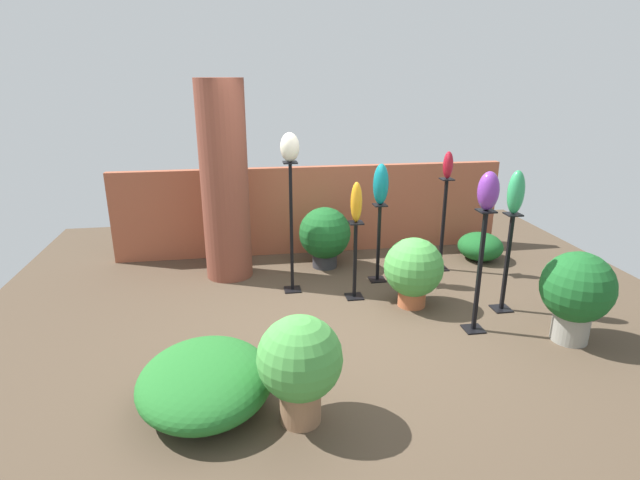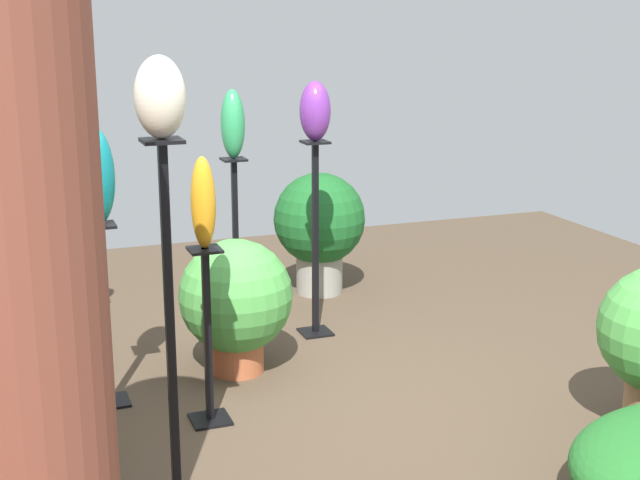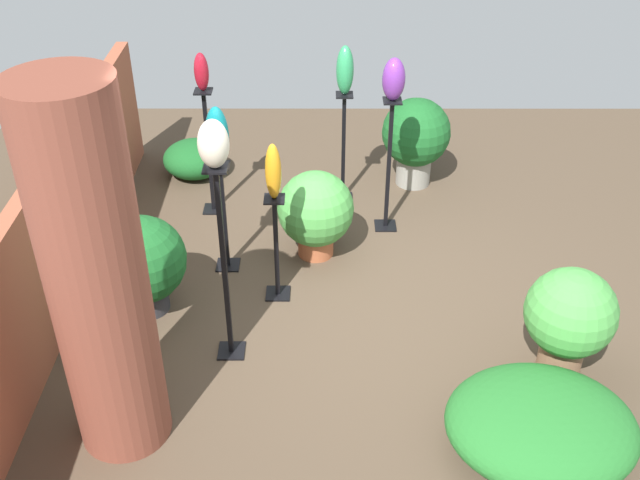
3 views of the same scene
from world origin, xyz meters
The scene contains 21 objects.
ground_plane centered at (0.00, 0.00, 0.00)m, with size 8.00×8.00×0.00m, color #4C3D2D.
brick_wall_back centered at (0.00, 2.24, 0.63)m, with size 5.60×0.12×1.27m, color #9E5138.
brick_pillar centered at (-1.21, 1.50, 1.24)m, with size 0.59×0.59×2.47m, color brown.
pedestal_violet centered at (1.29, -0.41, 0.59)m, with size 0.20×0.20×1.28m.
pedestal_ivory centered at (-0.45, 0.88, 0.73)m, with size 0.20×0.20×1.57m.
pedestal_amber centered at (0.25, 0.56, 0.42)m, with size 0.20×0.20×0.93m.
pedestal_jade centered at (1.81, -0.01, 0.51)m, with size 0.20×0.20×1.12m.
pedestal_ruby centered at (1.59, 1.25, 0.57)m, with size 0.20×0.20×1.24m.
pedestal_teal centered at (0.65, 1.02, 0.45)m, with size 0.20×0.20×1.00m.
art_vase_violet centered at (1.29, -0.41, 1.47)m, with size 0.20×0.20×0.37m, color #6B2D8C.
art_vase_ivory centered at (-0.45, 0.88, 1.74)m, with size 0.21×0.20×0.32m, color beige.
art_vase_amber centered at (0.25, 0.56, 1.16)m, with size 0.13×0.12×0.46m, color orange.
art_vase_jade centered at (1.81, -0.01, 1.35)m, with size 0.18×0.16×0.46m, color #2D9356.
art_vase_ruby centered at (1.59, 1.25, 1.42)m, with size 0.13×0.13×0.35m, color maroon.
art_vase_teal centered at (0.65, 1.02, 1.25)m, with size 0.19×0.19×0.50m, color #0F727A.
potted_plant_mid_left centered at (-0.65, -1.52, 0.50)m, with size 0.64×0.64×0.86m.
potted_plant_front_right centered at (2.13, -0.75, 0.53)m, with size 0.69×0.69×0.92m.
potted_plant_walkway_edge centered at (0.07, 1.59, 0.46)m, with size 0.70×0.70×0.83m.
potted_plant_mid_right centered at (0.85, 0.25, 0.44)m, with size 0.67×0.67×0.80m.
foliage_bed_east centered at (2.29, 1.52, 0.19)m, with size 0.62×0.65×0.38m, color #195923.
foliage_bed_west centered at (-1.37, -1.20, 0.21)m, with size 1.07×1.23×0.41m, color #236B28.
Camera 1 is at (-1.00, -4.69, 2.52)m, focal length 28.00 mm.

